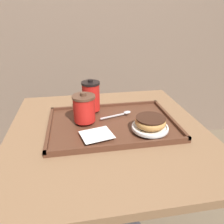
# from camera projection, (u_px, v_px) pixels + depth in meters

# --- Properties ---
(wall_behind) EXTENTS (8.00, 0.05, 2.40)m
(wall_behind) POSITION_uv_depth(u_px,v_px,m) (85.00, 8.00, 1.69)
(wall_behind) COLOR #7A6656
(wall_behind) RESTS_ON ground_plane
(cafe_table) EXTENTS (0.81, 0.85, 0.74)m
(cafe_table) POSITION_uv_depth(u_px,v_px,m) (108.00, 165.00, 0.98)
(cafe_table) COLOR #846042
(cafe_table) RESTS_ON ground_plane
(serving_tray) EXTENTS (0.53, 0.37, 0.02)m
(serving_tray) POSITION_uv_depth(u_px,v_px,m) (112.00, 124.00, 0.93)
(serving_tray) COLOR #512D1E
(serving_tray) RESTS_ON cafe_table
(napkin_paper) EXTENTS (0.13, 0.12, 0.00)m
(napkin_paper) POSITION_uv_depth(u_px,v_px,m) (97.00, 135.00, 0.81)
(napkin_paper) COLOR white
(napkin_paper) RESTS_ON serving_tray
(coffee_cup_front) EXTENTS (0.09, 0.09, 0.12)m
(coffee_cup_front) POSITION_uv_depth(u_px,v_px,m) (84.00, 108.00, 0.90)
(coffee_cup_front) COLOR red
(coffee_cup_front) RESTS_ON serving_tray
(coffee_cup_rear) EXTENTS (0.08, 0.08, 0.14)m
(coffee_cup_rear) POSITION_uv_depth(u_px,v_px,m) (91.00, 96.00, 0.99)
(coffee_cup_rear) COLOR red
(coffee_cup_rear) RESTS_ON serving_tray
(plate_with_chocolate_donut) EXTENTS (0.14, 0.14, 0.01)m
(plate_with_chocolate_donut) POSITION_uv_depth(u_px,v_px,m) (150.00, 127.00, 0.85)
(plate_with_chocolate_donut) COLOR white
(plate_with_chocolate_donut) RESTS_ON serving_tray
(donut_chocolate_glazed) EXTENTS (0.12, 0.12, 0.04)m
(donut_chocolate_glazed) POSITION_uv_depth(u_px,v_px,m) (150.00, 122.00, 0.84)
(donut_chocolate_glazed) COLOR tan
(donut_chocolate_glazed) RESTS_ON plate_with_chocolate_donut
(spoon) EXTENTS (0.15, 0.06, 0.01)m
(spoon) POSITION_uv_depth(u_px,v_px,m) (123.00, 113.00, 0.97)
(spoon) COLOR silver
(spoon) RESTS_ON serving_tray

